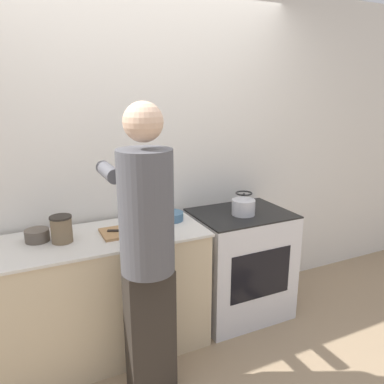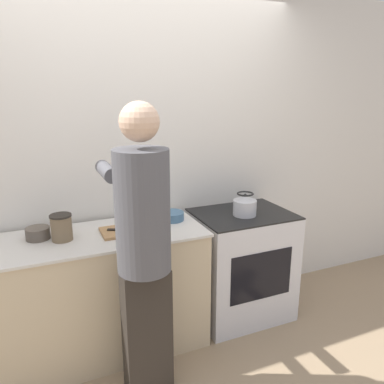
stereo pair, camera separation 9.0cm
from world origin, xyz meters
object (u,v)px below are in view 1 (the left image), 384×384
kettle (243,205)px  knife (125,231)px  oven (240,264)px  bowl_prep (171,216)px  person (147,246)px  canister_jar (61,229)px  cutting_board (126,231)px

kettle → knife: bearing=179.2°
oven → knife: size_ratio=3.64×
knife → bowl_prep: size_ratio=1.33×
person → oven: bearing=27.6°
person → bowl_prep: 0.70m
oven → canister_jar: canister_jar is taller
cutting_board → oven: bearing=1.0°
kettle → bowl_prep: 0.57m
oven → person: bearing=-152.4°
kettle → bowl_prep: size_ratio=0.99×
cutting_board → canister_jar: size_ratio=1.90×
person → cutting_board: bearing=88.5°
oven → canister_jar: size_ratio=5.12×
cutting_board → bowl_prep: bearing=15.1°
person → canister_jar: 0.64m
knife → kettle: bearing=22.0°
bowl_prep → canister_jar: bearing=-174.0°
person → kettle: (0.94, 0.46, -0.01)m
cutting_board → canister_jar: bearing=177.4°
knife → bowl_prep: 0.40m
bowl_prep → person: bearing=-123.6°
bowl_prep → oven: bearing=-8.4°
bowl_prep → canister_jar: size_ratio=1.06×
cutting_board → knife: size_ratio=1.35×
cutting_board → canister_jar: (-0.41, 0.02, 0.08)m
knife → kettle: kettle is taller
kettle → bowl_prep: bearing=166.9°
knife → kettle: size_ratio=1.35×
oven → cutting_board: 1.04m
cutting_board → kettle: size_ratio=1.82×
kettle → canister_jar: (-1.34, 0.05, 0.01)m
kettle → bowl_prep: (-0.55, 0.13, -0.05)m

